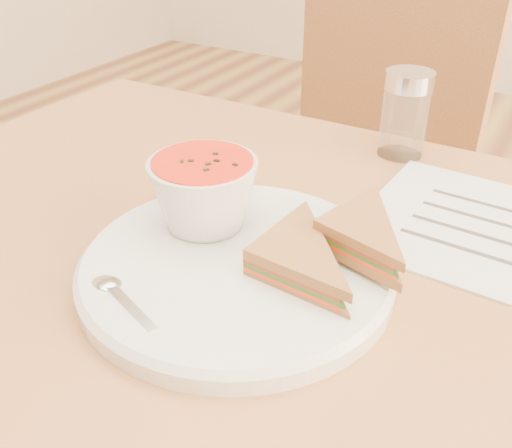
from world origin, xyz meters
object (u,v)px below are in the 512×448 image
Objects in this scene: plate at (236,268)px; condiment_shaker at (405,114)px; chair_far at (329,232)px; soup_bowl at (204,196)px.

condiment_shaker is (0.05, 0.34, 0.05)m from plate.
plate is (0.13, -0.55, 0.30)m from chair_far.
condiment_shaker is (0.17, -0.20, 0.35)m from chair_far.
plate is at bearing -97.53° from condiment_shaker.
chair_far is at bearing 97.82° from soup_bowl.
condiment_shaker is at bearing 140.19° from chair_far.
soup_bowl is 0.33m from condiment_shaker.
soup_bowl reaches higher than plate.
chair_far is 0.64m from plate.
plate is at bearing 112.87° from chair_far.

